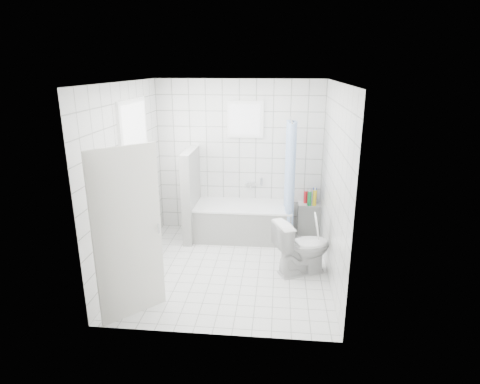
# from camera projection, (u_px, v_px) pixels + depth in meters

# --- Properties ---
(ground) EXTENTS (3.00, 3.00, 0.00)m
(ground) POSITION_uv_depth(u_px,v_px,m) (229.00, 268.00, 5.79)
(ground) COLOR white
(ground) RESTS_ON ground
(ceiling) EXTENTS (3.00, 3.00, 0.00)m
(ceiling) POSITION_uv_depth(u_px,v_px,m) (227.00, 82.00, 5.01)
(ceiling) COLOR white
(ceiling) RESTS_ON ground
(wall_back) EXTENTS (2.80, 0.02, 2.60)m
(wall_back) POSITION_uv_depth(u_px,v_px,m) (239.00, 158.00, 6.82)
(wall_back) COLOR white
(wall_back) RESTS_ON ground
(wall_front) EXTENTS (2.80, 0.02, 2.60)m
(wall_front) POSITION_uv_depth(u_px,v_px,m) (209.00, 223.00, 3.98)
(wall_front) COLOR white
(wall_front) RESTS_ON ground
(wall_left) EXTENTS (0.02, 3.00, 2.60)m
(wall_left) POSITION_uv_depth(u_px,v_px,m) (128.00, 179.00, 5.53)
(wall_left) COLOR white
(wall_left) RESTS_ON ground
(wall_right) EXTENTS (0.02, 3.00, 2.60)m
(wall_right) POSITION_uv_depth(u_px,v_px,m) (334.00, 185.00, 5.27)
(wall_right) COLOR white
(wall_right) RESTS_ON ground
(window_left) EXTENTS (0.01, 0.90, 1.40)m
(window_left) POSITION_uv_depth(u_px,v_px,m) (137.00, 153.00, 5.72)
(window_left) COLOR white
(window_left) RESTS_ON wall_left
(window_back) EXTENTS (0.50, 0.01, 0.50)m
(window_back) POSITION_uv_depth(u_px,v_px,m) (245.00, 120.00, 6.58)
(window_back) COLOR white
(window_back) RESTS_ON wall_back
(window_sill) EXTENTS (0.18, 1.02, 0.08)m
(window_sill) POSITION_uv_depth(u_px,v_px,m) (144.00, 202.00, 5.94)
(window_sill) COLOR white
(window_sill) RESTS_ON wall_left
(door) EXTENTS (0.59, 0.60, 2.00)m
(door) POSITION_uv_depth(u_px,v_px,m) (128.00, 235.00, 4.45)
(door) COLOR silver
(door) RESTS_ON ground
(bathtub) EXTENTS (1.60, 0.77, 0.58)m
(bathtub) POSITION_uv_depth(u_px,v_px,m) (243.00, 221.00, 6.76)
(bathtub) COLOR white
(bathtub) RESTS_ON ground
(partition_wall) EXTENTS (0.15, 0.85, 1.50)m
(partition_wall) POSITION_uv_depth(u_px,v_px,m) (191.00, 195.00, 6.66)
(partition_wall) COLOR white
(partition_wall) RESTS_ON ground
(tiled_ledge) EXTENTS (0.40, 0.24, 0.55)m
(tiled_ledge) POSITION_uv_depth(u_px,v_px,m) (309.00, 219.00, 6.90)
(tiled_ledge) COLOR white
(tiled_ledge) RESTS_ON ground
(toilet) EXTENTS (0.89, 0.72, 0.79)m
(toilet) POSITION_uv_depth(u_px,v_px,m) (302.00, 247.00, 5.56)
(toilet) COLOR white
(toilet) RESTS_ON ground
(curtain_rod) EXTENTS (0.02, 0.80, 0.02)m
(curtain_rod) POSITION_uv_depth(u_px,v_px,m) (291.00, 120.00, 6.15)
(curtain_rod) COLOR silver
(curtain_rod) RESTS_ON wall_back
(shower_curtain) EXTENTS (0.14, 0.48, 1.78)m
(shower_curtain) POSITION_uv_depth(u_px,v_px,m) (289.00, 179.00, 6.30)
(shower_curtain) COLOR #4678CD
(shower_curtain) RESTS_ON curtain_rod
(tub_faucet) EXTENTS (0.18, 0.06, 0.06)m
(tub_faucet) POSITION_uv_depth(u_px,v_px,m) (251.00, 184.00, 6.90)
(tub_faucet) COLOR silver
(tub_faucet) RESTS_ON wall_back
(sill_bottles) EXTENTS (0.17, 0.64, 0.30)m
(sill_bottles) POSITION_uv_depth(u_px,v_px,m) (141.00, 194.00, 5.79)
(sill_bottles) COLOR silver
(sill_bottles) RESTS_ON window_sill
(ledge_bottles) EXTENTS (0.21, 0.19, 0.27)m
(ledge_bottles) POSITION_uv_depth(u_px,v_px,m) (311.00, 197.00, 6.75)
(ledge_bottles) COLOR red
(ledge_bottles) RESTS_ON tiled_ledge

